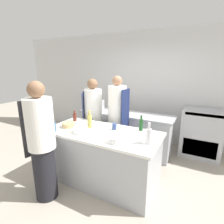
# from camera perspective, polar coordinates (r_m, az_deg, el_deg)

# --- Properties ---
(ground_plane) EXTENTS (16.00, 16.00, 0.00)m
(ground_plane) POSITION_cam_1_polar(r_m,az_deg,el_deg) (3.32, -3.03, -21.04)
(ground_plane) COLOR #A89E8E
(wall_back) EXTENTS (8.00, 0.06, 2.80)m
(wall_back) POSITION_cam_1_polar(r_m,az_deg,el_deg) (4.68, 10.38, 7.90)
(wall_back) COLOR silver
(wall_back) RESTS_ON ground_plane
(prep_counter) EXTENTS (1.90, 0.91, 0.90)m
(prep_counter) POSITION_cam_1_polar(r_m,az_deg,el_deg) (3.08, -3.15, -14.20)
(prep_counter) COLOR #A8AAAF
(prep_counter) RESTS_ON ground_plane
(pass_counter) EXTENTS (2.16, 0.61, 0.90)m
(pass_counter) POSITION_cam_1_polar(r_m,az_deg,el_deg) (4.14, 4.37, -6.37)
(pass_counter) COLOR #A8AAAF
(pass_counter) RESTS_ON ground_plane
(oven_range) EXTENTS (0.81, 0.61, 1.05)m
(oven_range) POSITION_cam_1_polar(r_m,az_deg,el_deg) (4.31, 27.11, -6.14)
(oven_range) COLOR #A8AAAF
(oven_range) RESTS_ON ground_plane
(chef_at_prep_near) EXTENTS (0.42, 0.41, 1.76)m
(chef_at_prep_near) POSITION_cam_1_polar(r_m,az_deg,el_deg) (2.71, -21.95, -9.45)
(chef_at_prep_near) COLOR black
(chef_at_prep_near) RESTS_ON ground_plane
(chef_at_stove) EXTENTS (0.38, 0.37, 1.76)m
(chef_at_stove) POSITION_cam_1_polar(r_m,az_deg,el_deg) (3.59, 1.68, -2.40)
(chef_at_stove) COLOR black
(chef_at_stove) RESTS_ON ground_plane
(chef_at_pass_far) EXTENTS (0.43, 0.42, 1.70)m
(chef_at_pass_far) POSITION_cam_1_polar(r_m,az_deg,el_deg) (3.77, -6.15, -2.18)
(chef_at_pass_far) COLOR black
(chef_at_pass_far) RESTS_ON ground_plane
(bottle_olive_oil) EXTENTS (0.07, 0.07, 0.26)m
(bottle_olive_oil) POSITION_cam_1_polar(r_m,az_deg,el_deg) (2.94, 9.46, -4.05)
(bottle_olive_oil) COLOR #19471E
(bottle_olive_oil) RESTS_ON prep_counter
(bottle_vinegar) EXTENTS (0.07, 0.07, 0.21)m
(bottle_vinegar) POSITION_cam_1_polar(r_m,az_deg,el_deg) (3.48, -12.07, -1.56)
(bottle_vinegar) COLOR #5B2319
(bottle_vinegar) RESTS_ON prep_counter
(bottle_wine) EXTENTS (0.08, 0.08, 0.31)m
(bottle_wine) POSITION_cam_1_polar(r_m,az_deg,el_deg) (2.45, 11.87, -7.57)
(bottle_wine) COLOR silver
(bottle_wine) RESTS_ON prep_counter
(bottle_cooking_oil) EXTENTS (0.08, 0.08, 0.31)m
(bottle_cooking_oil) POSITION_cam_1_polar(r_m,az_deg,el_deg) (3.05, -7.32, -2.88)
(bottle_cooking_oil) COLOR #B2A84C
(bottle_cooking_oil) RESTS_ON prep_counter
(bottle_sauce) EXTENTS (0.08, 0.08, 0.21)m
(bottle_sauce) POSITION_cam_1_polar(r_m,az_deg,el_deg) (3.02, -18.53, -4.52)
(bottle_sauce) COLOR #2D5175
(bottle_sauce) RESTS_ON prep_counter
(bowl_mixing_large) EXTENTS (0.23, 0.23, 0.08)m
(bowl_mixing_large) POSITION_cam_1_polar(r_m,az_deg,el_deg) (3.18, -14.01, -4.07)
(bowl_mixing_large) COLOR tan
(bowl_mixing_large) RESTS_ON prep_counter
(bowl_prep_small) EXTENTS (0.18, 0.18, 0.08)m
(bowl_prep_small) POSITION_cam_1_polar(r_m,az_deg,el_deg) (2.47, 1.02, -9.17)
(bowl_prep_small) COLOR white
(bowl_prep_small) RESTS_ON prep_counter
(bowl_ceramic_blue) EXTENTS (0.25, 0.25, 0.08)m
(bowl_ceramic_blue) POSITION_cam_1_polar(r_m,az_deg,el_deg) (2.87, -10.20, -5.87)
(bowl_ceramic_blue) COLOR white
(bowl_ceramic_blue) RESTS_ON prep_counter
(cup) EXTENTS (0.08, 0.08, 0.10)m
(cup) POSITION_cam_1_polar(r_m,az_deg,el_deg) (2.96, 0.77, -4.77)
(cup) COLOR #33477F
(cup) RESTS_ON prep_counter
(cutting_board) EXTENTS (0.38, 0.26, 0.01)m
(cutting_board) POSITION_cam_1_polar(r_m,az_deg,el_deg) (2.66, 6.70, -8.20)
(cutting_board) COLOR white
(cutting_board) RESTS_ON prep_counter
(stockpot) EXTENTS (0.25, 0.25, 0.24)m
(stockpot) POSITION_cam_1_polar(r_m,az_deg,el_deg) (4.23, -4.17, 2.19)
(stockpot) COLOR #A8AAAF
(stockpot) RESTS_ON pass_counter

